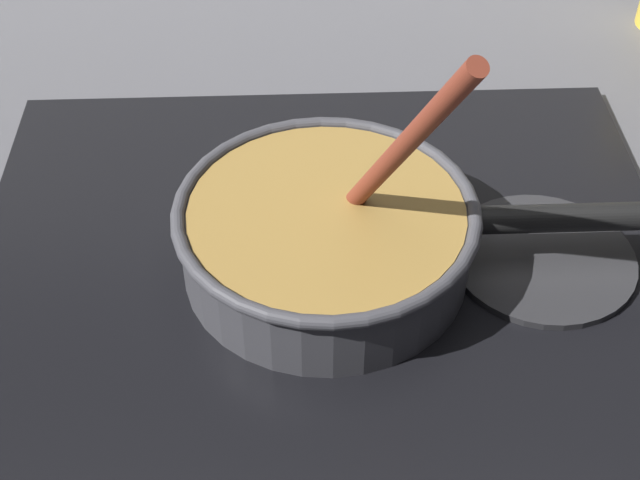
# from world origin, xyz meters

# --- Properties ---
(hob_plate) EXTENTS (0.56, 0.48, 0.01)m
(hob_plate) POSITION_xyz_m (-0.00, 0.23, 0.01)
(hob_plate) COLOR black
(hob_plate) RESTS_ON ground
(burner_ring) EXTENTS (0.17, 0.17, 0.01)m
(burner_ring) POSITION_xyz_m (-0.00, 0.23, 0.02)
(burner_ring) COLOR #592D0C
(burner_ring) RESTS_ON hob_plate
(spare_burner) EXTENTS (0.15, 0.15, 0.01)m
(spare_burner) POSITION_xyz_m (0.17, 0.23, 0.01)
(spare_burner) COLOR #262628
(spare_burner) RESTS_ON hob_plate
(cooking_pan) EXTENTS (0.39, 0.23, 0.25)m
(cooking_pan) POSITION_xyz_m (-0.00, 0.23, 0.05)
(cooking_pan) COLOR #38383D
(cooking_pan) RESTS_ON hob_plate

